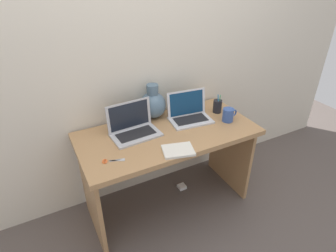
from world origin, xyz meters
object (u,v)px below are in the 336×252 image
Objects in this scene: green_vase at (153,104)px; laptop_left at (133,126)px; pen_cup at (217,106)px; scissors at (109,161)px; power_brick at (182,187)px; notebook_stack at (178,150)px; coffee_mug at (228,115)px; laptop_right at (189,112)px.

laptop_left is at bearing -146.43° from green_vase.
pen_cup reaches higher than scissors.
scissors is at bearing -136.07° from laptop_left.
laptop_left reaches higher than power_brick.
notebook_stack is 0.59m from coffee_mug.
coffee_mug is at bearing -13.58° from laptop_left.
laptop_right is at bearing -4.52° from power_brick.
green_vase is at bearing 145.74° from laptop_right.
laptop_right is at bearing -0.62° from laptop_left.
coffee_mug is (0.56, 0.19, 0.05)m from notebook_stack.
power_brick is at bearing 149.62° from coffee_mug.
coffee_mug is at bearing -33.48° from laptop_right.
laptop_left is 0.76m from pen_cup.
laptop_left is 2.16× the size of pen_cup.
scissors is at bearing -161.42° from laptop_right.
pen_cup is (0.58, 0.35, 0.05)m from notebook_stack.
laptop_left is 0.41m from notebook_stack.
notebook_stack is 1.44× the size of scissors.
scissors is at bearing -160.25° from power_brick.
laptop_right reaches higher than power_brick.
scissors is at bearing -175.68° from coffee_mug.
power_brick is (-0.04, 0.00, -0.79)m from laptop_right.
green_vase is 4.07× the size of power_brick.
scissors is at bearing 166.37° from notebook_stack.
scissors is (-0.27, -0.26, -0.06)m from laptop_left.
scissors is (-0.51, -0.42, -0.11)m from green_vase.
notebook_stack is 0.86m from power_brick.
power_brick is (-0.30, 0.18, -0.78)m from coffee_mug.
coffee_mug is (0.51, -0.34, -0.06)m from green_vase.
laptop_right reaches higher than pen_cup.
notebook_stack is at bearing -63.36° from laptop_left.
green_vase is at bearing 161.38° from pen_cup.
laptop_right is 2.42× the size of scissors.
coffee_mug reaches higher than scissors.
green_vase is 1.95× the size of scissors.
green_vase reaches higher than scissors.
pen_cup reaches higher than power_brick.
laptop_right is 1.68× the size of notebook_stack.
pen_cup is at bearing -2.17° from laptop_right.
green_vase is 0.55m from pen_cup.
pen_cup reaches higher than notebook_stack.
scissors is 2.08× the size of power_brick.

